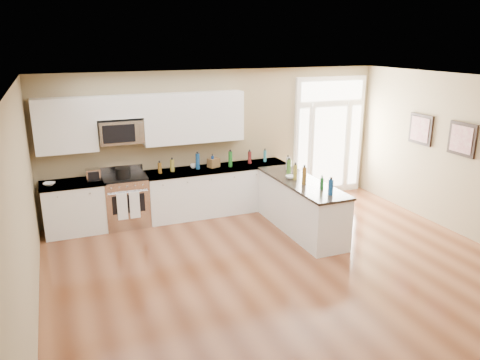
{
  "coord_description": "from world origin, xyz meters",
  "views": [
    {
      "loc": [
        -3.06,
        -4.72,
        3.36
      ],
      "look_at": [
        -0.35,
        2.0,
        1.17
      ],
      "focal_mm": 35.0,
      "sensor_mm": 36.0,
      "label": 1
    }
  ],
  "objects_px": {
    "kitchen_range": "(126,200)",
    "stockpot": "(123,173)",
    "toaster_oven": "(93,175)",
    "peninsula_cabinet": "(301,208)"
  },
  "relations": [
    {
      "from": "kitchen_range",
      "to": "peninsula_cabinet",
      "type": "bearing_deg",
      "value": -26.64
    },
    {
      "from": "peninsula_cabinet",
      "to": "kitchen_range",
      "type": "relative_size",
      "value": 2.15
    },
    {
      "from": "stockpot",
      "to": "toaster_oven",
      "type": "bearing_deg",
      "value": 170.47
    },
    {
      "from": "toaster_oven",
      "to": "stockpot",
      "type": "bearing_deg",
      "value": -11.91
    },
    {
      "from": "peninsula_cabinet",
      "to": "toaster_oven",
      "type": "bearing_deg",
      "value": 157.48
    },
    {
      "from": "kitchen_range",
      "to": "toaster_oven",
      "type": "height_order",
      "value": "toaster_oven"
    },
    {
      "from": "peninsula_cabinet",
      "to": "kitchen_range",
      "type": "xyz_separation_m",
      "value": [
        -2.89,
        1.45,
        0.04
      ]
    },
    {
      "from": "kitchen_range",
      "to": "stockpot",
      "type": "height_order",
      "value": "stockpot"
    },
    {
      "from": "kitchen_range",
      "to": "stockpot",
      "type": "bearing_deg",
      "value": -106.57
    },
    {
      "from": "kitchen_range",
      "to": "toaster_oven",
      "type": "bearing_deg",
      "value": -177.33
    }
  ]
}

